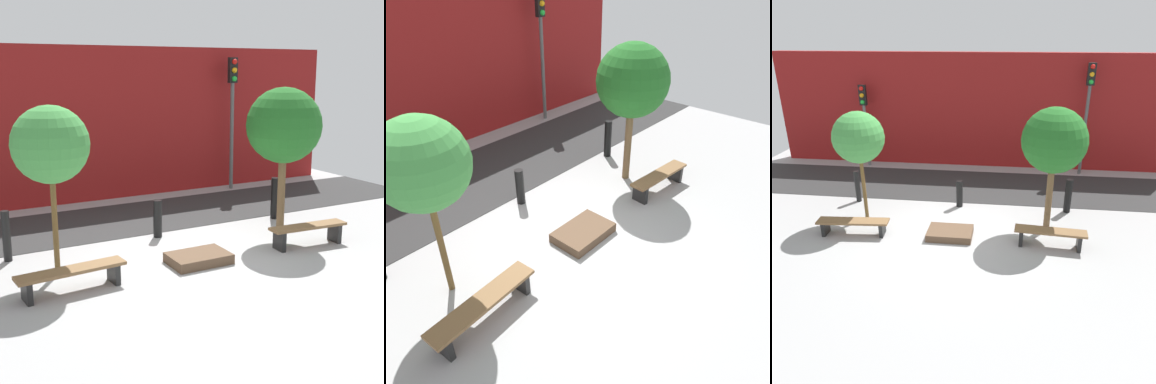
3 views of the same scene
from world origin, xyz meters
The scene contains 12 objects.
ground_plane centered at (0.00, 0.00, 0.00)m, with size 18.00×18.00×0.00m, color #9B9B9B.
road_strip centered at (0.00, 3.70, 0.01)m, with size 18.00×3.04×0.01m, color #2C2C2C.
building_facade centered at (0.00, 6.25, 2.24)m, with size 16.20×0.50×4.47m, color maroon.
bench_left centered at (-2.64, -0.22, 0.32)m, with size 1.97×0.55×0.43m.
bench_right centered at (2.64, -0.22, 0.34)m, with size 1.85×0.53×0.48m.
planter_bed centered at (0.00, -0.02, 0.10)m, with size 1.21×0.81×0.20m, color brown.
tree_behind_left_bench centered at (-2.64, 0.77, 2.47)m, with size 1.43×1.43×3.20m.
tree_behind_right_bench centered at (2.64, 0.77, 2.55)m, with size 1.72×1.72×3.43m.
bollard_far_left centered at (-3.36, 1.93, 0.53)m, with size 0.17×0.17×1.05m, color black.
bollard_left centered at (0.00, 1.93, 0.44)m, with size 0.20×0.20×0.88m, color black.
bollard_center centered at (3.36, 1.93, 0.54)m, with size 0.21×0.21×1.08m, color black.
traffic_light_mid_west centered at (4.30, 5.50, 2.85)m, with size 0.28×0.27×4.17m.
Camera 1 is at (-4.96, -8.91, 3.82)m, focal length 50.00 mm.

